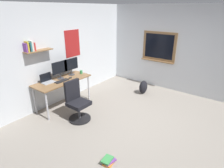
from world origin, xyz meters
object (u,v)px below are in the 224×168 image
Objects in this scene: office_chair at (77,103)px; monitor_secondary at (71,65)px; desk at (63,83)px; monitor_primary at (60,69)px; computer_mouse at (70,78)px; backpack at (143,87)px; laptop at (47,80)px; keyboard at (62,81)px; coffee_mug at (81,72)px; book_stack_on_floor at (108,161)px.

monitor_secondary is (0.64, 0.86, 0.62)m from office_chair.
desk is 0.55m from monitor_secondary.
desk is at bearing -110.51° from monitor_primary.
computer_mouse reaches higher than desk.
office_chair is 2.31m from backpack.
office_chair is at bearing -122.36° from computer_mouse.
keyboard is (0.26, -0.23, -0.04)m from laptop.
backpack is (1.36, -1.27, -0.59)m from coffee_mug.
coffee_mug is (0.72, 0.05, 0.04)m from keyboard.
keyboard is at bearing 77.46° from office_chair.
book_stack_on_floor is at bearing -114.46° from office_chair.
office_chair is 2.05× the size of monitor_secondary.
coffee_mug is at bearing 3.95° from keyboard.
monitor_primary reaches higher than laptop.
office_chair is at bearing -83.02° from laptop.
coffee_mug is (0.44, 0.05, 0.03)m from computer_mouse.
book_stack_on_floor is at bearing -162.46° from backpack.
laptop is 2.82m from backpack.
computer_mouse is at bearing -139.37° from monitor_secondary.
monitor_secondary is 2.83m from book_stack_on_floor.
book_stack_on_floor is at bearing -111.81° from monitor_primary.
keyboard is 1.45× the size of book_stack_on_floor.
monitor_primary is 5.04× the size of coffee_mug.
desk is 3.23× the size of monitor_secondary.
monitor_primary reaches higher than backpack.
desk is 0.66m from coffee_mug.
coffee_mug reaches higher than book_stack_on_floor.
office_chair is 9.13× the size of computer_mouse.
monitor_primary is at bearing 168.20° from coffee_mug.
coffee_mug is at bearing -11.80° from monitor_primary.
backpack is at bearing -31.70° from laptop.
monitor_secondary is at bearing 40.63° from computer_mouse.
desk is at bearing 177.56° from coffee_mug.
computer_mouse is 0.45m from coffee_mug.
office_chair is 2.57× the size of keyboard.
monitor_secondary reaches higher than coffee_mug.
desk is 3.62× the size of backpack.
backpack is at bearing -43.12° from coffee_mug.
office_chair is (-0.23, -0.76, -0.27)m from desk.
laptop is 0.78m from monitor_secondary.
desk is at bearing 73.38° from office_chair.
keyboard is 3.56× the size of computer_mouse.
monitor_primary reaches higher than desk.
computer_mouse reaches higher than book_stack_on_floor.
desk reaches higher than backpack.
computer_mouse is 0.25× the size of backpack.
laptop is 2.55m from book_stack_on_floor.
desk is 0.14m from keyboard.
office_chair is at bearing -107.08° from monitor_primary.
office_chair reaches higher than computer_mouse.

